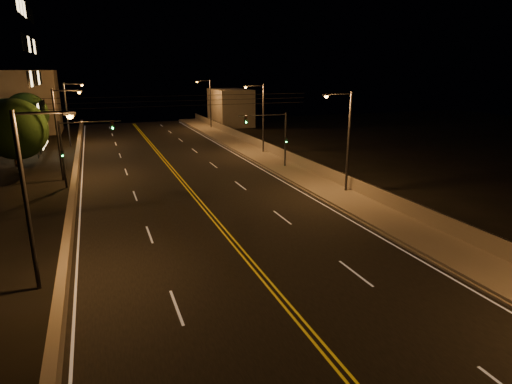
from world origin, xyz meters
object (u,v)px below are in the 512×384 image
object	(u,v)px
streetlight_4	(32,189)
traffic_signal_right	(276,134)
streetlight_1	(346,136)
streetlight_5	(60,128)
streetlight_6	(69,110)
streetlight_2	(261,114)
tree_0	(16,129)
traffic_signal_left	(75,145)
tree_1	(11,124)
tree_2	(27,114)
streetlight_3	(209,101)

from	to	relation	value
streetlight_4	traffic_signal_right	distance (m)	27.40
traffic_signal_right	streetlight_4	bearing A→B (deg)	-136.49
streetlight_1	streetlight_5	distance (m)	25.12
streetlight_1	streetlight_6	world-z (taller)	same
streetlight_2	traffic_signal_right	xyz separation A→B (m)	(-1.54, -8.10, -1.14)
streetlight_5	tree_0	xyz separation A→B (m)	(-3.79, 1.43, -0.13)
streetlight_4	streetlight_2	bearing A→B (deg)	51.56
streetlight_5	streetlight_6	distance (m)	19.19
streetlight_6	streetlight_4	bearing A→B (deg)	-90.00
traffic_signal_right	traffic_signal_left	bearing A→B (deg)	180.00
streetlight_4	tree_1	world-z (taller)	streetlight_4
streetlight_5	tree_0	size ratio (longest dim) A/B	1.11
streetlight_1	tree_1	xyz separation A→B (m)	(-26.59, 21.39, -0.36)
streetlight_2	traffic_signal_right	distance (m)	8.32
tree_2	streetlight_6	bearing A→B (deg)	1.39
streetlight_3	tree_2	world-z (taller)	streetlight_3
streetlight_1	tree_0	distance (m)	29.11
streetlight_6	streetlight_2	bearing A→B (deg)	-33.12
traffic_signal_left	streetlight_5	bearing A→B (deg)	111.58
traffic_signal_right	tree_1	bearing A→B (deg)	156.11
streetlight_6	tree_0	distance (m)	18.16
streetlight_1	tree_2	bearing A→B (deg)	129.27
streetlight_3	streetlight_6	distance (m)	23.76
streetlight_2	tree_1	xyz separation A→B (m)	(-26.59, 3.00, -0.36)
streetlight_2	streetlight_3	size ratio (longest dim) A/B	1.00
streetlight_3	tree_2	xyz separation A→B (m)	(-26.36, -10.46, -0.33)
traffic_signal_left	tree_0	world-z (taller)	tree_0
streetlight_2	traffic_signal_right	world-z (taller)	streetlight_2
tree_0	tree_2	bearing A→B (deg)	93.80
streetlight_3	traffic_signal_left	distance (m)	38.22
streetlight_1	streetlight_2	distance (m)	18.39
tree_0	traffic_signal_right	bearing A→B (deg)	-10.31
tree_2	traffic_signal_right	bearing A→B (deg)	-41.47
streetlight_1	tree_2	size ratio (longest dim) A/B	1.16
streetlight_5	tree_2	world-z (taller)	streetlight_5
streetlight_3	tree_0	size ratio (longest dim) A/B	1.11
streetlight_6	tree_0	xyz separation A→B (m)	(-3.79, -17.76, -0.13)
streetlight_4	traffic_signal_right	xyz separation A→B (m)	(19.86, 18.85, -1.14)
streetlight_6	tree_1	distance (m)	12.14
streetlight_2	traffic_signal_right	size ratio (longest dim) A/B	1.43
streetlight_3	streetlight_5	size ratio (longest dim) A/B	1.00
streetlight_3	tree_2	size ratio (longest dim) A/B	1.16
streetlight_1	traffic_signal_left	distance (m)	22.75
streetlight_3	streetlight_5	xyz separation A→B (m)	(-21.39, -29.52, 0.00)
streetlight_5	streetlight_6	bearing A→B (deg)	90.00
streetlight_2	tree_1	distance (m)	26.76
streetlight_3	streetlight_4	bearing A→B (deg)	-112.66
streetlight_6	tree_0	bearing A→B (deg)	-102.06
streetlight_4	tree_0	xyz separation A→B (m)	(-3.79, 23.15, -0.13)
streetlight_6	tree_1	xyz separation A→B (m)	(-5.20, -10.96, -0.36)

